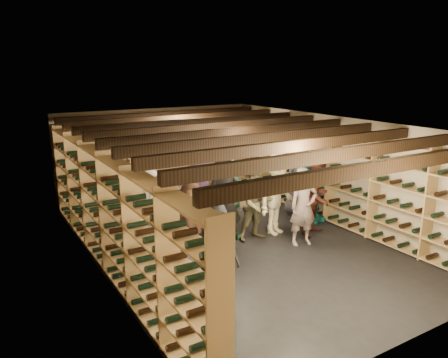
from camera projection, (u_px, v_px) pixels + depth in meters
The scene contains 23 objects.
ground at pixel (236, 241), 8.97m from camera, with size 8.00×8.00×0.00m, color black.
walls at pixel (236, 185), 8.67m from camera, with size 5.52×8.02×2.40m.
ceiling at pixel (236, 125), 8.37m from camera, with size 5.50×8.00×0.01m, color beige.
ceiling_joists at pixel (236, 132), 8.40m from camera, with size 5.40×7.12×0.18m.
wine_rack_left at pixel (109, 212), 7.42m from camera, with size 0.32×7.50×2.15m.
wine_rack_right at pixel (331, 175), 9.98m from camera, with size 0.32×7.50×2.15m.
wine_rack_back at pixel (161, 158), 11.88m from camera, with size 4.70×0.30×2.15m.
crate_stack_left at pixel (215, 207), 10.09m from camera, with size 0.59×0.49×0.68m.
crate_stack_right at pixel (221, 207), 10.33m from camera, with size 0.58×0.48×0.51m.
crate_loose at pixel (241, 202), 11.26m from camera, with size 0.50×0.33×0.17m, color tan.
person_0 at pixel (215, 251), 6.61m from camera, with size 0.75×0.49×1.54m, color black.
person_1 at pixel (225, 204), 8.32m from camera, with size 0.69×0.45×1.89m, color black.
person_2 at pixel (257, 204), 8.90m from camera, with size 0.75×0.58×1.53m, color brown.
person_3 at pixel (277, 194), 9.18m from camera, with size 1.13×0.65×1.75m, color beige.
person_4 at pixel (315, 182), 9.89m from camera, with size 1.11×0.46×1.90m, color #156E68.
person_5 at pixel (191, 222), 7.92m from camera, with size 1.39×0.44×1.50m, color brown.
person_6 at pixel (223, 188), 9.99m from camera, with size 0.77×0.50×1.58m, color #242B4E.
person_7 at pixel (303, 207), 8.64m from camera, with size 0.58×0.38×1.58m, color gray.
person_8 at pixel (317, 197), 9.23m from camera, with size 0.77×0.60×1.59m, color #431B13.
person_9 at pixel (146, 200), 9.16m from camera, with size 0.99×0.57×1.53m, color #ADAC9D.
person_10 at pixel (230, 200), 8.87m from camera, with size 1.00×0.42×1.70m, color #244E34.
person_11 at pixel (201, 187), 9.78m from camera, with size 1.59×0.51×1.72m, color slate.
person_12 at pixel (299, 180), 10.37m from camera, with size 0.84×0.55×1.72m, color #2E2E33.
Camera 1 is at (-4.51, -7.05, 3.48)m, focal length 35.00 mm.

